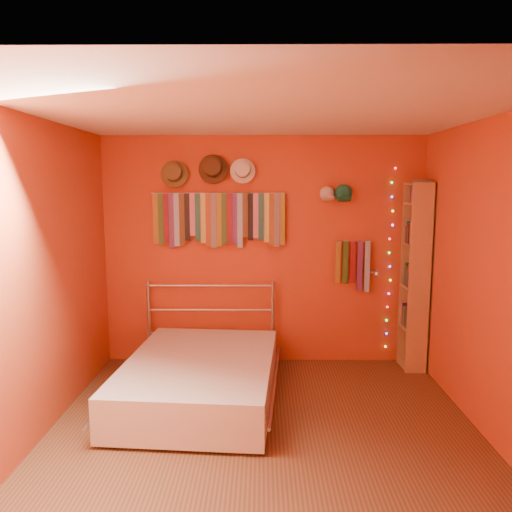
{
  "coord_description": "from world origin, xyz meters",
  "views": [
    {
      "loc": [
        -0.02,
        -3.69,
        1.99
      ],
      "look_at": [
        -0.07,
        0.9,
        1.32
      ],
      "focal_mm": 35.0,
      "sensor_mm": 36.0,
      "label": 1
    }
  ],
  "objects_px": {
    "reading_lamp": "(376,274)",
    "bed": "(200,378)",
    "tie_rack": "(219,218)",
    "bookshelf": "(419,276)"
  },
  "relations": [
    {
      "from": "tie_rack",
      "to": "bed",
      "type": "height_order",
      "value": "tie_rack"
    },
    {
      "from": "reading_lamp",
      "to": "bookshelf",
      "type": "bearing_deg",
      "value": 2.06
    },
    {
      "from": "tie_rack",
      "to": "bookshelf",
      "type": "relative_size",
      "value": 0.72
    },
    {
      "from": "tie_rack",
      "to": "bookshelf",
      "type": "distance_m",
      "value": 2.23
    },
    {
      "from": "tie_rack",
      "to": "reading_lamp",
      "type": "bearing_deg",
      "value": -5.83
    },
    {
      "from": "bookshelf",
      "to": "reading_lamp",
      "type": "bearing_deg",
      "value": -177.94
    },
    {
      "from": "bed",
      "to": "bookshelf",
      "type": "bearing_deg",
      "value": 25.11
    },
    {
      "from": "bookshelf",
      "to": "bed",
      "type": "height_order",
      "value": "bookshelf"
    },
    {
      "from": "reading_lamp",
      "to": "bed",
      "type": "relative_size",
      "value": 0.16
    },
    {
      "from": "reading_lamp",
      "to": "tie_rack",
      "type": "bearing_deg",
      "value": 174.17
    }
  ]
}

